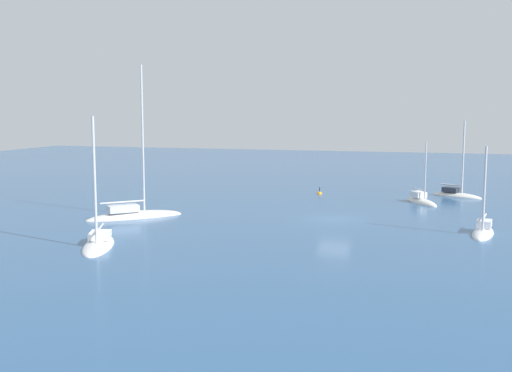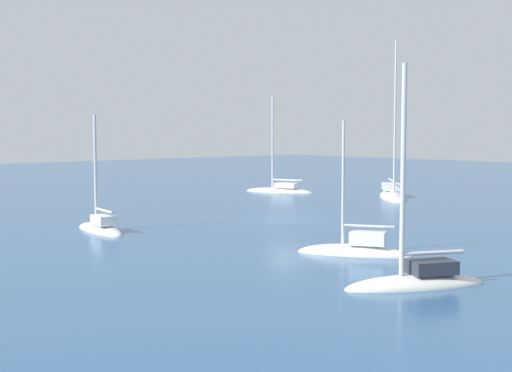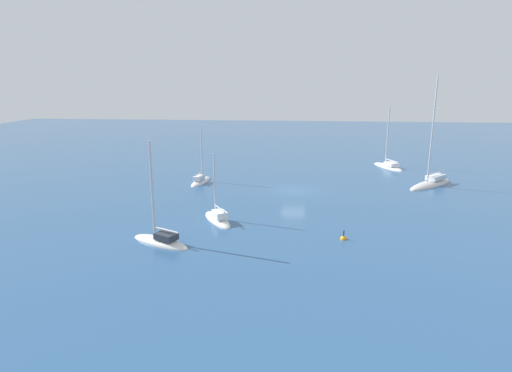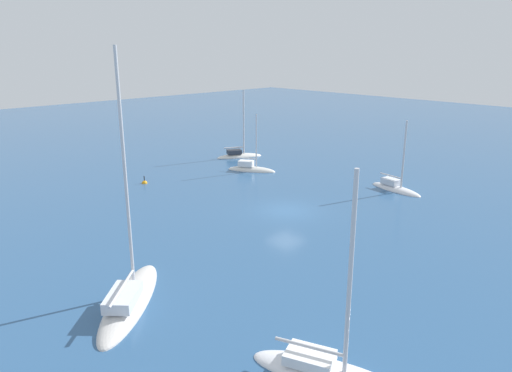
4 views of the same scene
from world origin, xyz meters
TOP-DOWN VIEW (x-y plane):
  - ground_plane at (0.00, 0.00)m, footprint 160.00×160.00m
  - sailboat at (-2.85, -10.76)m, footprint 5.20×2.09m
  - ketch at (10.64, -6.30)m, footprint 4.86×3.65m
  - yacht at (-13.72, 12.68)m, footprint 6.31×3.97m
  - yacht_1 at (16.01, -9.50)m, footprint 3.62×5.22m
  - sailboat_1 at (-3.88, 15.39)m, footprint 6.74×6.87m
  - channel_buoy at (14.00, 3.81)m, footprint 0.51×0.51m

SIDE VIEW (x-z plane):
  - ground_plane at x=0.00m, z-range 0.00..0.00m
  - channel_buoy at x=14.00m, z-range -0.46..0.48m
  - ketch at x=10.64m, z-range -2.93..3.17m
  - sailboat at x=-2.85m, z-range -3.09..3.40m
  - yacht at x=-13.72m, z-range -4.08..4.42m
  - sailboat_1 at x=-3.88m, z-range -6.09..6.45m
  - yacht_1 at x=16.01m, z-range -3.74..4.12m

